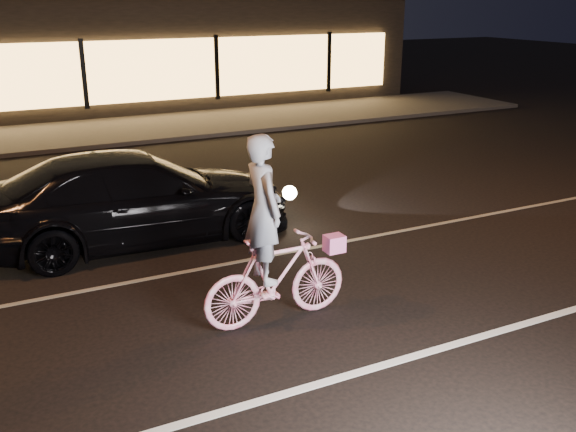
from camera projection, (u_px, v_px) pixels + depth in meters
ground at (296, 316)px, 8.37m from camera, size 90.00×90.00×0.00m
lane_stripe_near at (358, 373)px, 7.10m from camera, size 60.00×0.12×0.01m
lane_stripe_far at (238, 262)px, 10.07m from camera, size 60.00×0.10×0.01m
sidewalk at (100, 132)px, 19.36m from camera, size 30.00×4.00×0.12m
storefront at (63, 48)px, 23.73m from camera, size 25.40×8.42×4.20m
cyclist at (273, 258)px, 7.96m from camera, size 1.95×0.67×2.46m
sedan at (137, 197)px, 10.75m from camera, size 5.27×2.17×1.52m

